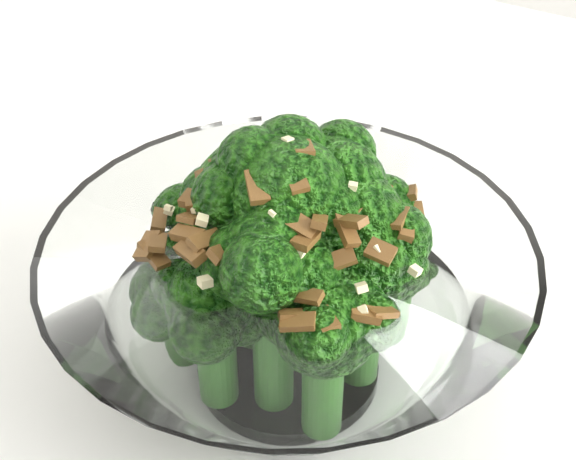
# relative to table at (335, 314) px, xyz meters

# --- Properties ---
(table) EXTENTS (1.37, 1.09, 0.75)m
(table) POSITION_rel_table_xyz_m (0.00, 0.00, 0.00)
(table) COLOR white
(table) RESTS_ON ground
(broccoli_dish) EXTENTS (0.24, 0.24, 0.15)m
(broccoli_dish) POSITION_rel_table_xyz_m (0.00, -0.12, 0.13)
(broccoli_dish) COLOR white
(broccoli_dish) RESTS_ON table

